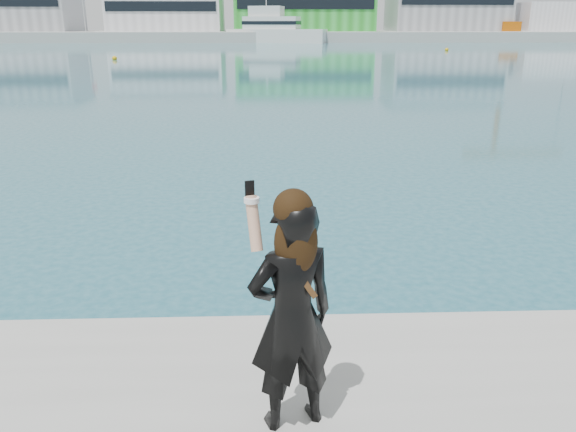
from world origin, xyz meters
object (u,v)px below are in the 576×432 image
Objects in this scene: buoy_near at (447,51)px; woman at (292,310)px; motor_yacht at (274,29)px; buoy_extra at (115,60)px.

woman reaches higher than buoy_near.
buoy_near is at bearing -126.05° from woman.
motor_yacht is 42.90m from buoy_near.
motor_yacht is 112.28m from woman.
buoy_extra is 59.15m from woman.
woman is (-24.65, -76.32, 1.68)m from buoy_near.
woman is at bearing -107.90° from buoy_near.
buoy_near is 0.29× the size of woman.
buoy_extra is at bearing -92.67° from woman.
buoy_extra is (-40.44, -19.34, 0.00)m from buoy_near.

